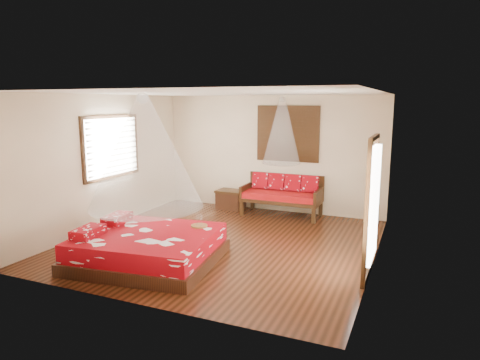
# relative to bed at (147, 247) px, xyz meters

# --- Properties ---
(room) EXTENTS (5.54, 5.54, 2.84)m
(room) POSITION_rel_bed_xyz_m (0.73, 1.41, 1.15)
(room) COLOR black
(room) RESTS_ON ground
(bed) EXTENTS (2.45, 2.26, 0.65)m
(bed) POSITION_rel_bed_xyz_m (0.00, 0.00, 0.00)
(bed) COLOR black
(bed) RESTS_ON floor
(daybed) EXTENTS (1.84, 0.82, 0.96)m
(daybed) POSITION_rel_bed_xyz_m (1.15, 3.80, 0.27)
(daybed) COLOR black
(daybed) RESTS_ON floor
(storage_chest) EXTENTS (0.71, 0.54, 0.47)m
(storage_chest) POSITION_rel_bed_xyz_m (-0.22, 3.86, -0.01)
(storage_chest) COLOR black
(storage_chest) RESTS_ON floor
(shutter_panel) EXTENTS (1.52, 0.06, 1.32)m
(shutter_panel) POSITION_rel_bed_xyz_m (1.15, 4.13, 1.65)
(shutter_panel) COLOR black
(shutter_panel) RESTS_ON wall_back
(window_left) EXTENTS (0.10, 1.74, 1.34)m
(window_left) POSITION_rel_bed_xyz_m (-1.98, 1.61, 1.45)
(window_left) COLOR black
(window_left) RESTS_ON wall_left
(glazed_door) EXTENTS (0.08, 1.02, 2.16)m
(glazed_door) POSITION_rel_bed_xyz_m (3.45, 0.81, 0.82)
(glazed_door) COLOR black
(glazed_door) RESTS_ON floor
(wine_tray) EXTENTS (0.29, 0.29, 0.23)m
(wine_tray) POSITION_rel_bed_xyz_m (0.62, 0.67, 0.31)
(wine_tray) COLOR brown
(wine_tray) RESTS_ON bed
(mosquito_net_main) EXTENTS (1.85, 1.85, 1.80)m
(mosquito_net_main) POSITION_rel_bed_xyz_m (0.02, 0.00, 1.60)
(mosquito_net_main) COLOR white
(mosquito_net_main) RESTS_ON ceiling
(mosquito_net_daybed) EXTENTS (0.87, 0.87, 1.50)m
(mosquito_net_daybed) POSITION_rel_bed_xyz_m (1.15, 3.66, 1.75)
(mosquito_net_daybed) COLOR white
(mosquito_net_daybed) RESTS_ON ceiling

